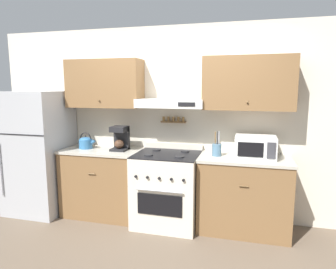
# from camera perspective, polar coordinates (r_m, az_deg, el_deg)

# --- Properties ---
(ground_plane) EXTENTS (16.00, 16.00, 0.00)m
(ground_plane) POSITION_cam_1_polar(r_m,az_deg,el_deg) (3.85, -1.20, -18.07)
(ground_plane) COLOR brown
(wall_back) EXTENTS (5.20, 0.46, 2.55)m
(wall_back) POSITION_cam_1_polar(r_m,az_deg,el_deg) (4.02, 1.21, 4.42)
(wall_back) COLOR beige
(wall_back) RESTS_ON ground_plane
(counter_left) EXTENTS (1.05, 0.63, 0.92)m
(counter_left) POSITION_cam_1_polar(r_m,az_deg,el_deg) (4.27, -12.21, -8.80)
(counter_left) COLOR brown
(counter_left) RESTS_ON ground_plane
(counter_right) EXTENTS (1.10, 0.63, 0.92)m
(counter_right) POSITION_cam_1_polar(r_m,az_deg,el_deg) (3.84, 14.20, -10.95)
(counter_right) COLOR brown
(counter_right) RESTS_ON ground_plane
(stove_range) EXTENTS (0.80, 0.74, 1.00)m
(stove_range) POSITION_cam_1_polar(r_m,az_deg,el_deg) (3.90, -0.14, -10.28)
(stove_range) COLOR beige
(stove_range) RESTS_ON ground_plane
(refrigerator) EXTENTS (0.78, 0.78, 1.70)m
(refrigerator) POSITION_cam_1_polar(r_m,az_deg,el_deg) (4.61, -23.37, -3.06)
(refrigerator) COLOR #ADAFB5
(refrigerator) RESTS_ON ground_plane
(tea_kettle) EXTENTS (0.24, 0.18, 0.22)m
(tea_kettle) POSITION_cam_1_polar(r_m,az_deg,el_deg) (4.26, -15.37, -1.44)
(tea_kettle) COLOR teal
(tea_kettle) RESTS_ON counter_left
(coffee_maker) EXTENTS (0.20, 0.23, 0.32)m
(coffee_maker) POSITION_cam_1_polar(r_m,az_deg,el_deg) (4.04, -9.06, -0.69)
(coffee_maker) COLOR black
(coffee_maker) RESTS_ON counter_left
(microwave) EXTENTS (0.47, 0.35, 0.26)m
(microwave) POSITION_cam_1_polar(r_m,az_deg,el_deg) (3.70, 16.29, -2.30)
(microwave) COLOR white
(microwave) RESTS_ON counter_right
(utensil_crock) EXTENTS (0.11, 0.11, 0.30)m
(utensil_crock) POSITION_cam_1_polar(r_m,az_deg,el_deg) (3.71, 9.27, -2.81)
(utensil_crock) COLOR slate
(utensil_crock) RESTS_ON counter_right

